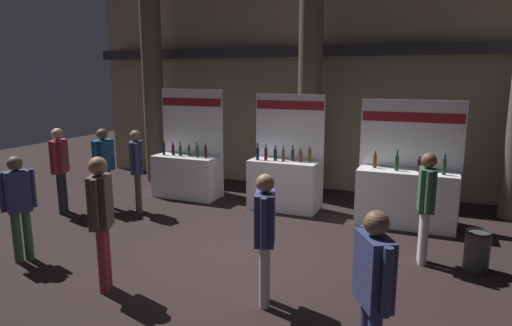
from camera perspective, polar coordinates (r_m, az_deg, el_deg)
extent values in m
plane|color=black|center=(7.18, -1.66, -11.41)|extent=(24.85, 24.85, 0.00)
cube|color=gray|center=(10.98, 8.40, 12.37)|extent=(12.43, 0.25, 6.01)
cube|color=#2D2D33|center=(10.69, 8.03, 14.03)|extent=(12.43, 0.20, 0.24)
cylinder|color=#665B4C|center=(11.87, -13.11, 10.44)|extent=(0.52, 0.52, 5.32)
cylinder|color=#665B4C|center=(10.04, 6.94, 10.55)|extent=(0.52, 0.52, 5.32)
cube|color=white|center=(10.28, -8.98, -1.75)|extent=(1.49, 0.60, 0.96)
cube|color=white|center=(10.43, -8.13, 2.62)|extent=(1.57, 0.04, 2.45)
cube|color=maroon|center=(10.31, -8.34, 7.73)|extent=(1.52, 0.01, 0.18)
cylinder|color=black|center=(10.42, -11.73, 1.76)|extent=(0.06, 0.06, 0.27)
cylinder|color=black|center=(10.39, -11.77, 2.73)|extent=(0.03, 0.03, 0.08)
cylinder|color=gold|center=(10.38, -11.78, 3.01)|extent=(0.03, 0.03, 0.02)
cylinder|color=black|center=(10.35, -10.58, 1.64)|extent=(0.07, 0.07, 0.24)
cylinder|color=black|center=(10.33, -10.61, 2.46)|extent=(0.03, 0.03, 0.06)
cylinder|color=black|center=(10.32, -10.62, 2.68)|extent=(0.03, 0.03, 0.02)
cylinder|color=#19381E|center=(10.20, -9.67, 1.53)|extent=(0.07, 0.07, 0.23)
cylinder|color=#19381E|center=(10.18, -9.70, 2.41)|extent=(0.03, 0.03, 0.09)
cylinder|color=red|center=(10.17, -9.71, 2.71)|extent=(0.03, 0.03, 0.02)
cylinder|color=#19381E|center=(10.13, -8.57, 1.48)|extent=(0.06, 0.06, 0.23)
cylinder|color=#19381E|center=(10.10, -8.60, 2.31)|extent=(0.03, 0.03, 0.07)
cylinder|color=gold|center=(10.10, -8.60, 2.55)|extent=(0.03, 0.03, 0.02)
cylinder|color=#19381E|center=(9.97, -7.54, 1.43)|extent=(0.06, 0.06, 0.25)
cylinder|color=#19381E|center=(9.94, -7.56, 2.36)|extent=(0.03, 0.03, 0.07)
cylinder|color=red|center=(9.93, -7.57, 2.62)|extent=(0.03, 0.03, 0.02)
cylinder|color=black|center=(9.87, -6.47, 1.40)|extent=(0.06, 0.06, 0.27)
cylinder|color=black|center=(9.84, -6.50, 2.37)|extent=(0.03, 0.03, 0.07)
cylinder|color=gold|center=(9.83, -6.50, 2.62)|extent=(0.03, 0.03, 0.02)
cube|color=white|center=(9.25, 3.54, -2.86)|extent=(1.43, 0.60, 1.03)
cube|color=white|center=(9.43, 4.27, 1.57)|extent=(1.50, 0.04, 2.37)
cube|color=maroon|center=(9.29, 4.31, 7.40)|extent=(1.46, 0.01, 0.18)
cylinder|color=black|center=(9.21, 0.20, 1.20)|extent=(0.07, 0.07, 0.25)
cylinder|color=black|center=(9.18, 0.20, 2.22)|extent=(0.03, 0.03, 0.08)
cylinder|color=black|center=(9.18, 0.20, 2.51)|extent=(0.03, 0.03, 0.02)
cylinder|color=black|center=(9.16, 1.28, 1.12)|extent=(0.06, 0.06, 0.25)
cylinder|color=black|center=(9.13, 1.28, 2.08)|extent=(0.03, 0.03, 0.06)
cylinder|color=black|center=(9.12, 1.28, 2.33)|extent=(0.03, 0.03, 0.02)
cylinder|color=black|center=(9.13, 2.49, 1.01)|extent=(0.07, 0.07, 0.23)
cylinder|color=black|center=(9.11, 2.50, 1.94)|extent=(0.03, 0.03, 0.07)
cylinder|color=black|center=(9.10, 2.50, 2.21)|extent=(0.03, 0.03, 0.02)
cylinder|color=#472D14|center=(9.08, 3.51, 0.97)|extent=(0.06, 0.06, 0.23)
cylinder|color=#472D14|center=(9.06, 3.52, 1.90)|extent=(0.03, 0.03, 0.07)
cylinder|color=black|center=(9.05, 3.52, 2.16)|extent=(0.03, 0.03, 0.02)
cylinder|color=black|center=(9.10, 4.71, 0.98)|extent=(0.06, 0.06, 0.24)
cylinder|color=black|center=(9.07, 4.72, 1.95)|extent=(0.03, 0.03, 0.07)
cylinder|color=black|center=(9.06, 4.73, 2.24)|extent=(0.03, 0.03, 0.02)
cylinder|color=#472D14|center=(9.03, 5.73, 0.84)|extent=(0.07, 0.07, 0.22)
cylinder|color=#472D14|center=(9.01, 5.74, 1.74)|extent=(0.03, 0.03, 0.06)
cylinder|color=gold|center=(9.00, 5.75, 1.99)|extent=(0.03, 0.03, 0.02)
cylinder|color=#472D14|center=(8.99, 6.87, 0.90)|extent=(0.06, 0.06, 0.26)
cylinder|color=#472D14|center=(8.96, 6.90, 1.94)|extent=(0.03, 0.03, 0.07)
cylinder|color=gold|center=(8.95, 6.90, 2.21)|extent=(0.03, 0.03, 0.02)
cube|color=white|center=(8.66, 18.63, -4.37)|extent=(1.76, 0.60, 1.05)
cube|color=white|center=(8.85, 19.05, 0.15)|extent=(1.85, 0.04, 2.31)
cube|color=maroon|center=(8.72, 19.40, 5.54)|extent=(1.80, 0.01, 0.18)
cylinder|color=#472D14|center=(8.65, 14.99, 0.22)|extent=(0.07, 0.07, 0.25)
cylinder|color=#472D14|center=(8.62, 15.05, 1.28)|extent=(0.03, 0.03, 0.08)
cylinder|color=gold|center=(8.61, 15.06, 1.60)|extent=(0.03, 0.03, 0.02)
cylinder|color=#19381E|center=(8.51, 17.60, -0.03)|extent=(0.07, 0.07, 0.27)
cylinder|color=#19381E|center=(8.48, 17.67, 1.15)|extent=(0.03, 0.03, 0.09)
cylinder|color=black|center=(8.47, 17.69, 1.51)|extent=(0.03, 0.03, 0.02)
cylinder|color=black|center=(8.55, 20.17, -0.31)|extent=(0.07, 0.07, 0.22)
cylinder|color=black|center=(8.52, 20.24, 0.63)|extent=(0.03, 0.03, 0.07)
cylinder|color=gold|center=(8.51, 20.26, 0.91)|extent=(0.03, 0.03, 0.02)
cylinder|color=#19381E|center=(8.43, 22.98, -0.48)|extent=(0.07, 0.07, 0.27)
cylinder|color=#19381E|center=(8.40, 23.07, 0.68)|extent=(0.03, 0.03, 0.07)
cylinder|color=black|center=(8.40, 23.10, 0.98)|extent=(0.03, 0.03, 0.02)
cylinder|color=#38383D|center=(7.22, 26.45, -10.12)|extent=(0.34, 0.34, 0.56)
torus|color=black|center=(7.12, 26.66, -7.91)|extent=(0.34, 0.34, 0.02)
cylinder|color=#33563D|center=(7.60, -28.30, -8.37)|extent=(0.12, 0.12, 0.77)
cylinder|color=#33563D|center=(7.63, -27.20, -8.20)|extent=(0.12, 0.12, 0.77)
cube|color=navy|center=(7.43, -28.24, -3.22)|extent=(0.35, 0.39, 0.61)
sphere|color=brown|center=(7.35, -28.54, -0.05)|extent=(0.21, 0.21, 0.21)
cylinder|color=navy|center=(7.39, -29.82, -3.31)|extent=(0.08, 0.08, 0.58)
cylinder|color=navy|center=(7.46, -26.69, -2.89)|extent=(0.08, 0.08, 0.58)
cylinder|color=#47382D|center=(9.45, -14.84, -3.59)|extent=(0.12, 0.12, 0.81)
cylinder|color=#47382D|center=(9.30, -14.85, -3.82)|extent=(0.12, 0.12, 0.81)
cube|color=navy|center=(9.22, -15.07, 0.68)|extent=(0.41, 0.44, 0.65)
sphere|color=#8C6647|center=(9.15, -15.21, 3.39)|extent=(0.22, 0.22, 0.22)
cylinder|color=navy|center=(9.44, -15.05, 1.02)|extent=(0.08, 0.08, 0.61)
cylinder|color=navy|center=(9.00, -15.10, 0.53)|extent=(0.08, 0.08, 0.61)
cylinder|color=#33563D|center=(9.74, -19.01, -3.40)|extent=(0.12, 0.12, 0.82)
cylinder|color=#33563D|center=(9.87, -18.39, -3.16)|extent=(0.12, 0.12, 0.82)
cube|color=navy|center=(9.65, -18.97, 0.92)|extent=(0.27, 0.41, 0.65)
sphere|color=brown|center=(9.59, -19.13, 3.51)|extent=(0.22, 0.22, 0.22)
cylinder|color=navy|center=(9.46, -19.87, 0.77)|extent=(0.08, 0.08, 0.61)
cylinder|color=navy|center=(9.84, -18.11, 1.26)|extent=(0.08, 0.08, 0.61)
cylinder|color=silver|center=(5.64, 1.18, -13.60)|extent=(0.12, 0.12, 0.79)
cylinder|color=silver|center=(5.48, 1.07, -14.41)|extent=(0.12, 0.12, 0.79)
cube|color=navy|center=(5.30, 1.16, -7.07)|extent=(0.34, 0.46, 0.62)
sphere|color=#8C6647|center=(5.18, 1.18, -2.59)|extent=(0.22, 0.22, 0.22)
cylinder|color=navy|center=(5.53, 1.30, -6.11)|extent=(0.08, 0.08, 0.59)
cylinder|color=navy|center=(5.06, 1.00, -7.78)|extent=(0.08, 0.08, 0.59)
cube|color=navy|center=(4.08, 14.88, -13.15)|extent=(0.41, 0.49, 0.63)
sphere|color=brown|center=(3.92, 15.19, -7.44)|extent=(0.22, 0.22, 0.22)
cylinder|color=navy|center=(3.85, 16.42, -14.48)|extent=(0.08, 0.08, 0.60)
cylinder|color=navy|center=(4.29, 13.53, -11.58)|extent=(0.08, 0.08, 0.60)
cylinder|color=maroon|center=(6.27, -18.68, -11.27)|extent=(0.12, 0.12, 0.85)
cylinder|color=maroon|center=(6.13, -19.06, -11.80)|extent=(0.12, 0.12, 0.85)
cube|color=#47382D|center=(5.95, -19.33, -4.71)|extent=(0.36, 0.42, 0.68)
sphere|color=#8C6647|center=(5.85, -19.62, -0.36)|extent=(0.23, 0.23, 0.23)
cylinder|color=#47382D|center=(6.16, -18.77, -4.00)|extent=(0.08, 0.08, 0.64)
cylinder|color=#47382D|center=(5.75, -19.95, -5.15)|extent=(0.08, 0.08, 0.64)
cylinder|color=#23232D|center=(9.93, -23.40, -3.38)|extent=(0.12, 0.12, 0.84)
cylinder|color=#23232D|center=(9.76, -23.74, -3.64)|extent=(0.12, 0.12, 0.84)
cube|color=maroon|center=(9.69, -23.91, 0.77)|extent=(0.39, 0.46, 0.66)
sphere|color=tan|center=(9.63, -24.12, 3.42)|extent=(0.23, 0.23, 0.23)
cylinder|color=maroon|center=(9.92, -23.46, 1.12)|extent=(0.08, 0.08, 0.63)
cylinder|color=maroon|center=(9.47, -24.39, 0.61)|extent=(0.08, 0.08, 0.63)
cylinder|color=silver|center=(7.18, 20.57, -8.69)|extent=(0.12, 0.12, 0.81)
cylinder|color=silver|center=(7.05, 20.68, -9.08)|extent=(0.12, 0.12, 0.81)
cube|color=#33563D|center=(6.91, 21.03, -3.23)|extent=(0.26, 0.39, 0.64)
sphere|color=brown|center=(6.82, 21.29, 0.33)|extent=(0.22, 0.22, 0.22)
cylinder|color=#33563D|center=(7.12, 20.85, -2.67)|extent=(0.08, 0.08, 0.61)
cylinder|color=#33563D|center=(6.69, 21.24, -3.56)|extent=(0.08, 0.08, 0.61)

